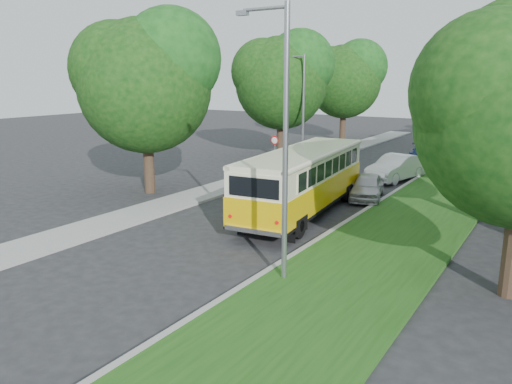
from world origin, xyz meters
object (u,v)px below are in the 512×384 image
Objects in this scene: car_blue at (423,156)px; vintage_bus at (303,182)px; car_silver at (367,187)px; car_grey at (435,152)px; lamppost_far at (302,105)px; lamppost_near at (283,137)px; car_white at (396,168)px.

vintage_bus is at bearing -109.66° from car_blue.
car_silver is 14.15m from car_grey.
lamppost_far is at bearing 121.55° from car_silver.
lamppost_far is at bearing -152.26° from car_grey.
car_grey is at bearing 43.06° from lamppost_far.
vintage_bus is 4.64m from car_silver.
car_white is (-1.66, 16.67, -3.61)m from lamppost_near.
car_blue is at bearing 93.97° from lamppost_near.
lamppost_near reaches higher than car_blue.
car_blue is (0.09, 5.91, -0.09)m from car_white.
lamppost_far is 2.00× the size of car_silver.
lamppost_far is 1.65× the size of car_grey.
vintage_bus is at bearing -109.71° from car_grey.
car_grey is at bearing 75.43° from car_silver.
car_white is at bearing -105.82° from car_blue.
lamppost_far is at bearing 178.39° from car_white.
lamppost_near is 20.53m from lamppost_far.
lamppost_near is 22.93m from car_blue.
lamppost_far is 0.76× the size of vintage_bus.
lamppost_far is 13.28m from vintage_bus.
car_blue is at bearing 29.02° from lamppost_far.
car_silver is (-1.46, 11.32, -3.73)m from lamppost_near.
vintage_bus is (-2.86, 6.97, -2.89)m from lamppost_near.
lamppost_far is 1.63× the size of car_white.
car_white is at bearing 77.65° from car_silver.
lamppost_far is 10.79m from car_grey.
car_white is (-0.20, 5.35, 0.12)m from car_silver.
lamppost_far is at bearing -165.89° from car_blue.
lamppost_far reaches higher than car_grey.
vintage_bus is 18.57m from car_grey.
lamppost_far is at bearing 111.60° from vintage_bus.
car_white reaches higher than car_silver.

